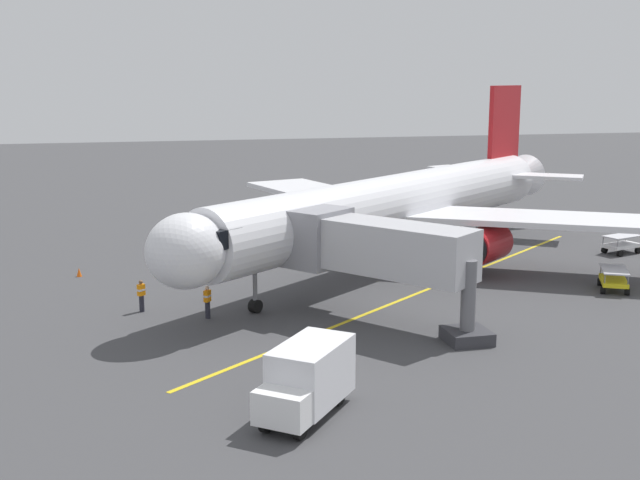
% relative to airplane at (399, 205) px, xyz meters
% --- Properties ---
extents(ground_plane, '(220.00, 220.00, 0.00)m').
position_rel_airplane_xyz_m(ground_plane, '(1.99, -1.66, -4.00)').
color(ground_plane, '#424244').
extents(apron_lead_in_line, '(31.67, 24.81, 0.01)m').
position_rel_airplane_xyz_m(apron_lead_in_line, '(0.22, 6.17, -4.00)').
color(apron_lead_in_line, yellow).
rests_on(apron_lead_in_line, ground).
extents(airplane, '(34.30, 31.78, 11.50)m').
position_rel_airplane_xyz_m(airplane, '(0.00, 0.00, 0.00)').
color(airplane, white).
rests_on(airplane, ground).
extents(jet_bridge, '(8.69, 10.18, 5.40)m').
position_rel_airplane_xyz_m(jet_bridge, '(5.59, 11.17, -0.24)').
color(jet_bridge, '#B7B7BC').
rests_on(jet_bridge, ground).
extents(ground_crew_marshaller, '(0.44, 0.47, 1.71)m').
position_rel_airplane_xyz_m(ground_crew_marshaller, '(13.39, 8.90, -3.12)').
color(ground_crew_marshaller, '#23232D').
rests_on(ground_crew_marshaller, ground).
extents(ground_crew_wing_walker, '(0.47, 0.44, 1.71)m').
position_rel_airplane_xyz_m(ground_crew_wing_walker, '(16.62, 6.87, -3.12)').
color(ground_crew_wing_walker, '#23232D').
rests_on(ground_crew_wing_walker, ground).
extents(baggage_cart_near_nose, '(2.89, 2.16, 1.27)m').
position_rel_airplane_xyz_m(baggage_cart_near_nose, '(-16.43, 0.38, -3.35)').
color(baggage_cart_near_nose, white).
rests_on(baggage_cart_near_nose, ground).
extents(baggage_cart_portside, '(2.82, 1.96, 1.27)m').
position_rel_airplane_xyz_m(baggage_cart_portside, '(-7.74, -7.80, -3.35)').
color(baggage_cart_portside, white).
rests_on(baggage_cart_portside, ground).
extents(baggage_cart_starboard_side, '(2.46, 2.95, 1.27)m').
position_rel_airplane_xyz_m(baggage_cart_starboard_side, '(-9.97, 9.08, -3.35)').
color(baggage_cart_starboard_side, yellow).
rests_on(baggage_cart_starboard_side, ground).
extents(box_truck_rear_apron, '(4.42, 4.80, 2.62)m').
position_rel_airplane_xyz_m(box_truck_rear_apron, '(11.23, 21.87, -2.62)').
color(box_truck_rear_apron, white).
rests_on(box_truck_rear_apron, ground).
extents(safety_cone_nose_left, '(0.32, 0.32, 0.55)m').
position_rel_airplane_xyz_m(safety_cone_nose_left, '(10.67, 17.27, -3.73)').
color(safety_cone_nose_left, '#F2590F').
rests_on(safety_cone_nose_left, ground).
extents(safety_cone_nose_right, '(0.32, 0.32, 0.55)m').
position_rel_airplane_xyz_m(safety_cone_nose_right, '(20.16, -1.84, -3.73)').
color(safety_cone_nose_right, '#F2590F').
rests_on(safety_cone_nose_right, ground).
extents(safety_cone_wing_port, '(0.32, 0.32, 0.55)m').
position_rel_airplane_xyz_m(safety_cone_wing_port, '(13.47, 0.72, -3.73)').
color(safety_cone_wing_port, '#F2590F').
rests_on(safety_cone_wing_port, ground).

